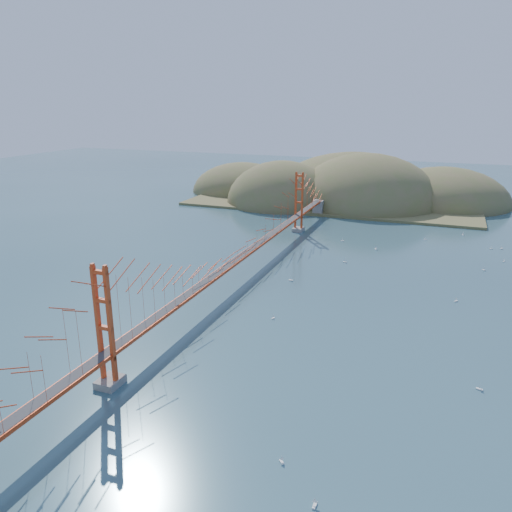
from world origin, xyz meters
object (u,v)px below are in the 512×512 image
(sailboat_0, at_px, (273,318))
(sailboat_1, at_px, (484,269))
(bridge, at_px, (239,233))
(sailboat_2, at_px, (479,388))

(sailboat_0, relative_size, sailboat_1, 0.91)
(bridge, height_order, sailboat_1, bridge)
(bridge, bearing_deg, sailboat_1, 27.36)
(sailboat_0, distance_m, sailboat_2, 23.71)
(sailboat_1, bearing_deg, sailboat_2, -92.91)
(sailboat_0, height_order, sailboat_2, sailboat_2)
(bridge, distance_m, sailboat_2, 37.30)
(sailboat_0, relative_size, sailboat_2, 0.82)
(bridge, distance_m, sailboat_1, 38.17)
(sailboat_0, bearing_deg, sailboat_1, 49.38)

